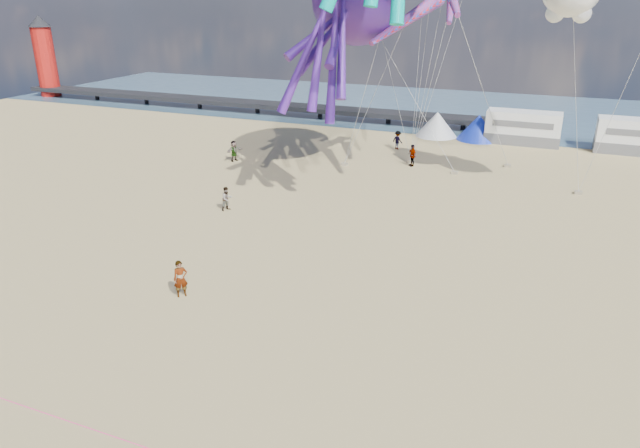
{
  "coord_description": "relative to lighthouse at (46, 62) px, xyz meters",
  "views": [
    {
      "loc": [
        8.28,
        -15.68,
        13.01
      ],
      "look_at": [
        -0.54,
        6.0,
        3.56
      ],
      "focal_mm": 32.0,
      "sensor_mm": 36.0,
      "label": 1
    }
  ],
  "objects": [
    {
      "name": "tent_blue",
      "position": [
        58.0,
        -4.0,
        -3.3
      ],
      "size": [
        4.0,
        4.0,
        2.4
      ],
      "primitive_type": "cone",
      "color": "#1933CC",
      "rests_on": "ground"
    },
    {
      "name": "beachgoer_4",
      "position": [
        40.15,
        -19.43,
        -3.64
      ],
      "size": [
        0.76,
        1.1,
        1.73
      ],
      "primitive_type": "imported",
      "rotation": [
        0.0,
        0.0,
        1.2
      ],
      "color": "#7F6659",
      "rests_on": "ground"
    },
    {
      "name": "lighthouse",
      "position": [
        0.0,
        0.0,
        0.0
      ],
      "size": [
        2.6,
        2.6,
        9.0
      ],
      "primitive_type": "cylinder",
      "color": "#A5140F",
      "rests_on": "ground"
    },
    {
      "name": "sandbag_d",
      "position": [
        61.59,
        -12.65,
        -4.39
      ],
      "size": [
        0.5,
        0.35,
        0.22
      ],
      "primitive_type": "cube",
      "color": "gray",
      "rests_on": "ground"
    },
    {
      "name": "beachgoer_1",
      "position": [
        45.67,
        -29.86,
        -3.72
      ],
      "size": [
        0.79,
        0.91,
        1.57
      ],
      "primitive_type": "imported",
      "rotation": [
        0.0,
        0.0,
        1.11
      ],
      "color": "#7F6659",
      "rests_on": "ground"
    },
    {
      "name": "motorhome_1",
      "position": [
        71.5,
        -4.0,
        -3.0
      ],
      "size": [
        6.6,
        2.5,
        3.0
      ],
      "primitive_type": "cube",
      "color": "silver",
      "rests_on": "ground"
    },
    {
      "name": "ground",
      "position": [
        56.0,
        -44.0,
        -4.5
      ],
      "size": [
        120.0,
        120.0,
        0.0
      ],
      "primitive_type": "plane",
      "color": "tan",
      "rests_on": "ground"
    },
    {
      "name": "pier",
      "position": [
        28.0,
        0.0,
        -3.5
      ],
      "size": [
        60.0,
        3.0,
        0.5
      ],
      "primitive_type": "cube",
      "color": "black",
      "rests_on": "ground"
    },
    {
      "name": "kite_octopus_purple",
      "position": [
        50.51,
        -18.43,
        8.11
      ],
      "size": [
        7.77,
        12.13,
        12.84
      ],
      "primitive_type": null,
      "rotation": [
        0.0,
        0.0,
        -0.28
      ],
      "color": "#461C82"
    },
    {
      "name": "beachgoer_3",
      "position": [
        54.29,
        -15.3,
        -3.6
      ],
      "size": [
        1.29,
        1.29,
        1.79
      ],
      "primitive_type": "imported",
      "rotation": [
        0.0,
        0.0,
        5.5
      ],
      "color": "#7F6659",
      "rests_on": "ground"
    },
    {
      "name": "motorhome_0",
      "position": [
        62.0,
        -4.0,
        -3.0
      ],
      "size": [
        6.6,
        2.5,
        3.0
      ],
      "primitive_type": "cube",
      "color": "silver",
      "rests_on": "ground"
    },
    {
      "name": "sandbag_c",
      "position": [
        66.81,
        -17.81,
        -4.39
      ],
      "size": [
        0.5,
        0.35,
        0.22
      ],
      "primitive_type": "cube",
      "color": "gray",
      "rests_on": "ground"
    },
    {
      "name": "windsock_left",
      "position": [
        53.81,
        -17.69,
        6.8
      ],
      "size": [
        4.16,
        7.78,
        7.99
      ],
      "primitive_type": null,
      "rotation": [
        0.0,
        0.0,
        -0.4
      ],
      "color": "red"
    },
    {
      "name": "sandbag_a",
      "position": [
        49.17,
        -17.27,
        -4.39
      ],
      "size": [
        0.5,
        0.35,
        0.22
      ],
      "primitive_type": "cube",
      "color": "gray",
      "rests_on": "ground"
    },
    {
      "name": "sandbag_b",
      "position": [
        57.93,
        -16.23,
        -4.39
      ],
      "size": [
        0.5,
        0.35,
        0.22
      ],
      "primitive_type": "cube",
      "color": "gray",
      "rests_on": "ground"
    },
    {
      "name": "standing_person",
      "position": [
        49.57,
        -40.51,
        -3.61
      ],
      "size": [
        0.76,
        0.76,
        1.77
      ],
      "primitive_type": "imported",
      "rotation": [
        0.0,
        0.0,
        0.78
      ],
      "color": "tan",
      "rests_on": "ground"
    },
    {
      "name": "water",
      "position": [
        56.0,
        11.0,
        -4.48
      ],
      "size": [
        120.0,
        120.0,
        0.0
      ],
      "primitive_type": "plane",
      "color": "#37556A",
      "rests_on": "ground"
    },
    {
      "name": "beachgoer_2",
      "position": [
        51.79,
        -10.44,
        -3.67
      ],
      "size": [
        1.01,
        0.93,
        1.67
      ],
      "primitive_type": "imported",
      "rotation": [
        0.0,
        0.0,
        2.68
      ],
      "color": "#7F6659",
      "rests_on": "ground"
    },
    {
      "name": "tent_white",
      "position": [
        54.0,
        -4.0,
        -3.3
      ],
      "size": [
        4.0,
        4.0,
        2.4
      ],
      "primitive_type": "cone",
      "color": "white",
      "rests_on": "ground"
    },
    {
      "name": "sandbag_e",
      "position": [
        54.01,
        -14.37,
        -4.39
      ],
      "size": [
        0.5,
        0.35,
        0.22
      ],
      "primitive_type": "cube",
      "color": "gray",
      "rests_on": "ground"
    },
    {
      "name": "windsock_right",
      "position": [
        57.07,
        -18.8,
        8.0
      ],
      "size": [
        1.68,
        5.15,
        5.07
      ],
      "primitive_type": null,
      "rotation": [
        0.0,
        0.0,
        0.16
      ],
      "color": "red"
    }
  ]
}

